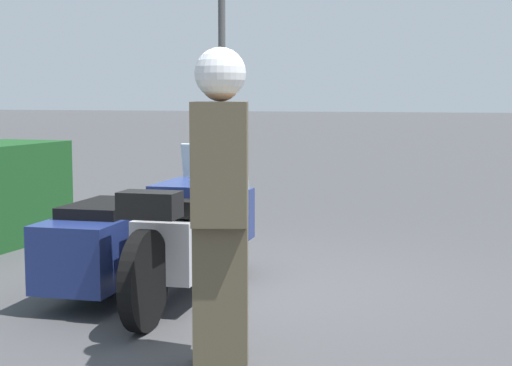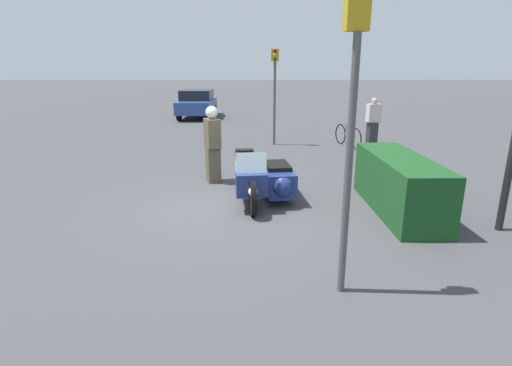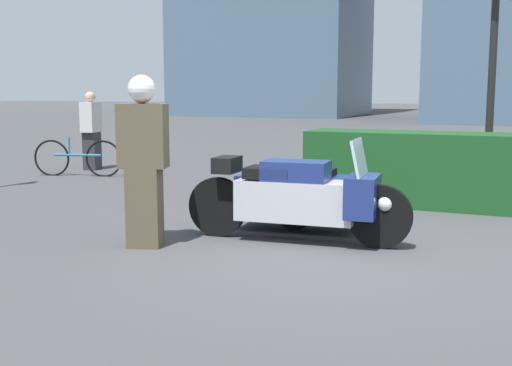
% 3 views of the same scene
% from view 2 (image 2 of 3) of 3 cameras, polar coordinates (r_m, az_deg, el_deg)
% --- Properties ---
extents(ground_plane, '(160.00, 160.00, 0.00)m').
position_cam_2_polar(ground_plane, '(8.09, -3.78, -3.45)').
color(ground_plane, '#424244').
extents(police_motorcycle, '(2.55, 1.28, 1.17)m').
position_cam_2_polar(police_motorcycle, '(8.36, 1.10, 0.69)').
color(police_motorcycle, black).
rests_on(police_motorcycle, ground).
extents(officer_rider, '(0.57, 0.45, 1.84)m').
position_cam_2_polar(officer_rider, '(9.68, -6.22, 5.76)').
color(officer_rider, brown).
rests_on(officer_rider, ground).
extents(hedge_bush_curbside, '(3.00, 0.92, 1.08)m').
position_cam_2_polar(hedge_bush_curbside, '(8.20, 19.71, -0.16)').
color(hedge_bush_curbside, '#19471E').
rests_on(hedge_bush_curbside, ground).
extents(traffic_light_near, '(0.22, 0.28, 3.49)m').
position_cam_2_polar(traffic_light_near, '(4.65, 13.50, 10.42)').
color(traffic_light_near, '#4C4C4C').
rests_on(traffic_light_near, ground).
extents(traffic_light_far, '(0.23, 0.27, 3.30)m').
position_cam_2_polar(traffic_light_far, '(14.32, 2.68, 14.10)').
color(traffic_light_far, '#4C4C4C').
rests_on(traffic_light_far, ground).
extents(parked_car_background, '(4.39, 1.84, 1.51)m').
position_cam_2_polar(parked_car_background, '(22.73, -8.40, 11.25)').
color(parked_car_background, '#2D478C').
rests_on(parked_car_background, ground).
extents(pedestrian_bystander, '(0.37, 0.52, 1.66)m').
position_cam_2_polar(pedestrian_bystander, '(15.17, 16.36, 8.47)').
color(pedestrian_bystander, '#2D2D33').
rests_on(pedestrian_bystander, ground).
extents(bicycle_parked, '(1.76, 0.53, 0.79)m').
position_cam_2_polar(bicycle_parked, '(14.59, 12.97, 6.53)').
color(bicycle_parked, black).
rests_on(bicycle_parked, ground).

